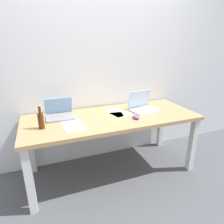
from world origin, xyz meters
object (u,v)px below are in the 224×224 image
Objects in this scene: desk at (112,123)px; beer_bottle at (41,120)px; laptop_left at (60,114)px; laptop_right at (143,106)px; computer_mouse at (136,117)px.

desk is 0.79m from beer_bottle.
laptop_right is (1.00, -0.12, 0.01)m from laptop_left.
desk is 0.61m from laptop_left.
laptop_right reaches higher than desk.
beer_bottle is (-1.20, -0.13, 0.04)m from laptop_right.
beer_bottle reaches higher than desk.
laptop_right is (0.43, 0.06, 0.14)m from desk.
laptop_left is 1.30× the size of beer_bottle.
laptop_left reaches higher than desk.
desk is 5.52× the size of laptop_right.
laptop_right is 1.51× the size of beer_bottle.
beer_bottle is (-0.20, -0.25, 0.04)m from laptop_left.
laptop_right is 1.21m from beer_bottle.
laptop_right is 0.32m from computer_mouse.
laptop_left reaches higher than computer_mouse.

